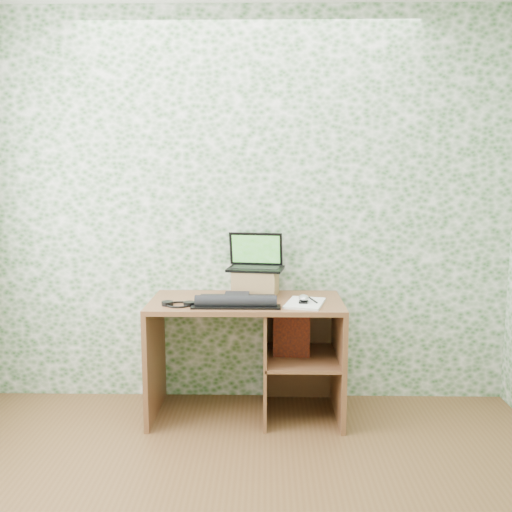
{
  "coord_description": "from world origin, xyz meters",
  "views": [
    {
      "loc": [
        0.12,
        -2.04,
        1.56
      ],
      "look_at": [
        0.06,
        1.39,
        1.04
      ],
      "focal_mm": 40.0,
      "sensor_mm": 36.0,
      "label": 1
    }
  ],
  "objects_px": {
    "riser": "(256,283)",
    "keyboard": "(236,301)",
    "notepad": "(305,303)",
    "laptop": "(256,261)",
    "desk": "(259,340)"
  },
  "relations": [
    {
      "from": "riser",
      "to": "laptop",
      "type": "xyz_separation_m",
      "value": [
        -0.0,
        0.04,
        0.14
      ]
    },
    {
      "from": "riser",
      "to": "notepad",
      "type": "relative_size",
      "value": 0.92
    },
    {
      "from": "notepad",
      "to": "laptop",
      "type": "bearing_deg",
      "value": 151.1
    },
    {
      "from": "riser",
      "to": "keyboard",
      "type": "xyz_separation_m",
      "value": [
        -0.11,
        -0.27,
        -0.06
      ]
    },
    {
      "from": "keyboard",
      "to": "notepad",
      "type": "relative_size",
      "value": 1.75
    },
    {
      "from": "riser",
      "to": "laptop",
      "type": "relative_size",
      "value": 0.72
    },
    {
      "from": "keyboard",
      "to": "notepad",
      "type": "bearing_deg",
      "value": 3.69
    },
    {
      "from": "notepad",
      "to": "riser",
      "type": "bearing_deg",
      "value": 155.13
    },
    {
      "from": "desk",
      "to": "riser",
      "type": "bearing_deg",
      "value": 100.47
    },
    {
      "from": "laptop",
      "to": "notepad",
      "type": "height_order",
      "value": "laptop"
    },
    {
      "from": "notepad",
      "to": "desk",
      "type": "bearing_deg",
      "value": 169.27
    },
    {
      "from": "desk",
      "to": "riser",
      "type": "distance_m",
      "value": 0.37
    },
    {
      "from": "riser",
      "to": "laptop",
      "type": "height_order",
      "value": "laptop"
    },
    {
      "from": "desk",
      "to": "notepad",
      "type": "relative_size",
      "value": 3.98
    },
    {
      "from": "riser",
      "to": "keyboard",
      "type": "bearing_deg",
      "value": -112.21
    }
  ]
}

